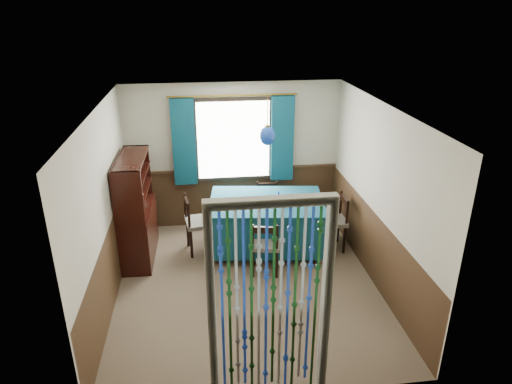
{
  "coord_description": "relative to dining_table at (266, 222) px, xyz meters",
  "views": [
    {
      "loc": [
        -0.58,
        -5.39,
        3.7
      ],
      "look_at": [
        0.21,
        0.64,
        1.14
      ],
      "focal_mm": 32.0,
      "sensor_mm": 36.0,
      "label": 1
    }
  ],
  "objects": [
    {
      "name": "wainscot_back",
      "position": [
        -0.42,
        1.01,
        0.02
      ],
      "size": [
        3.6,
        0.0,
        3.6
      ],
      "primitive_type": "plane",
      "rotation": [
        1.57,
        0.0,
        0.0
      ],
      "color": "#3F2918",
      "rests_on": "ground"
    },
    {
      "name": "sideboard",
      "position": [
        -1.98,
        0.04,
        0.09
      ],
      "size": [
        0.45,
        1.25,
        1.62
      ],
      "rotation": [
        0.0,
        0.0,
        -0.02
      ],
      "color": "black",
      "rests_on": "floor"
    },
    {
      "name": "wall_back",
      "position": [
        -0.42,
        1.03,
        0.77
      ],
      "size": [
        3.6,
        0.0,
        3.6
      ],
      "primitive_type": "plane",
      "rotation": [
        1.57,
        0.0,
        0.0
      ],
      "color": "beige",
      "rests_on": "ground"
    },
    {
      "name": "floor",
      "position": [
        -0.42,
        -0.97,
        -0.48
      ],
      "size": [
        4.0,
        4.0,
        0.0
      ],
      "primitive_type": "plane",
      "color": "brown",
      "rests_on": "ground"
    },
    {
      "name": "pendant_lamp",
      "position": [
        -0.0,
        0.0,
        1.4
      ],
      "size": [
        0.23,
        0.23,
        0.76
      ],
      "color": "olive",
      "rests_on": "ceiling"
    },
    {
      "name": "doorway",
      "position": [
        -0.42,
        -2.91,
        0.57
      ],
      "size": [
        1.16,
        0.12,
        2.18
      ],
      "primitive_type": null,
      "color": "silver",
      "rests_on": "ground"
    },
    {
      "name": "wainscot_left",
      "position": [
        -2.2,
        -0.97,
        0.02
      ],
      "size": [
        0.0,
        4.0,
        4.0
      ],
      "primitive_type": "plane",
      "rotation": [
        1.57,
        0.0,
        1.57
      ],
      "color": "#3F2918",
      "rests_on": "ground"
    },
    {
      "name": "bowl_shelf",
      "position": [
        -1.92,
        -0.22,
        0.65
      ],
      "size": [
        0.29,
        0.29,
        0.05
      ],
      "primitive_type": "imported",
      "rotation": [
        0.0,
        0.0,
        0.43
      ],
      "color": "beige",
      "rests_on": "sideboard"
    },
    {
      "name": "wall_right",
      "position": [
        1.38,
        -0.97,
        0.77
      ],
      "size": [
        0.0,
        4.0,
        4.0
      ],
      "primitive_type": "plane",
      "rotation": [
        1.57,
        0.0,
        -1.57
      ],
      "color": "beige",
      "rests_on": "ground"
    },
    {
      "name": "window",
      "position": [
        -0.42,
        0.98,
        1.07
      ],
      "size": [
        1.32,
        0.12,
        1.42
      ],
      "primitive_type": "cube",
      "color": "black",
      "rests_on": "wall_back"
    },
    {
      "name": "dining_table",
      "position": [
        0.0,
        0.0,
        0.0
      ],
      "size": [
        1.88,
        1.41,
        0.85
      ],
      "rotation": [
        0.0,
        0.0,
        -0.12
      ],
      "color": "#0F4050",
      "rests_on": "floor"
    },
    {
      "name": "chair_right",
      "position": [
        1.06,
        -0.11,
        0.0
      ],
      "size": [
        0.45,
        0.47,
        0.91
      ],
      "rotation": [
        0.0,
        0.0,
        1.53
      ],
      "color": "black",
      "rests_on": "floor"
    },
    {
      "name": "wainscot_right",
      "position": [
        1.37,
        -0.97,
        0.02
      ],
      "size": [
        0.0,
        4.0,
        4.0
      ],
      "primitive_type": "plane",
      "rotation": [
        1.57,
        0.0,
        -1.57
      ],
      "color": "#3F2918",
      "rests_on": "ground"
    },
    {
      "name": "vase_table",
      "position": [
        0.16,
        -0.13,
        0.45
      ],
      "size": [
        0.19,
        0.19,
        0.17
      ],
      "primitive_type": "imported",
      "rotation": [
        0.0,
        0.0,
        -0.19
      ],
      "color": "#163A9C",
      "rests_on": "dining_table"
    },
    {
      "name": "chair_far",
      "position": [
        0.13,
        0.68,
        -0.04
      ],
      "size": [
        0.43,
        0.41,
        0.83
      ],
      "rotation": [
        0.0,
        0.0,
        3.09
      ],
      "color": "black",
      "rests_on": "floor"
    },
    {
      "name": "vase_sideboard",
      "position": [
        -1.92,
        0.34,
        0.41
      ],
      "size": [
        0.19,
        0.19,
        0.17
      ],
      "primitive_type": "imported",
      "rotation": [
        0.0,
        0.0,
        0.2
      ],
      "color": "beige",
      "rests_on": "sideboard"
    },
    {
      "name": "wall_left",
      "position": [
        -2.22,
        -0.97,
        0.77
      ],
      "size": [
        0.0,
        4.0,
        4.0
      ],
      "primitive_type": "plane",
      "rotation": [
        1.57,
        0.0,
        1.57
      ],
      "color": "beige",
      "rests_on": "ground"
    },
    {
      "name": "ceiling",
      "position": [
        -0.42,
        -0.97,
        2.02
      ],
      "size": [
        4.0,
        4.0,
        0.0
      ],
      "primitive_type": "plane",
      "rotation": [
        3.14,
        0.0,
        0.0
      ],
      "color": "silver",
      "rests_on": "ground"
    },
    {
      "name": "chair_near",
      "position": [
        -0.12,
        -0.69,
        -0.03
      ],
      "size": [
        0.49,
        0.47,
        0.85
      ],
      "rotation": [
        0.0,
        0.0,
        -0.19
      ],
      "color": "black",
      "rests_on": "floor"
    },
    {
      "name": "wall_front",
      "position": [
        -0.42,
        -2.97,
        0.77
      ],
      "size": [
        3.6,
        0.0,
        3.6
      ],
      "primitive_type": "plane",
      "rotation": [
        -1.57,
        0.0,
        0.0
      ],
      "color": "beige",
      "rests_on": "ground"
    },
    {
      "name": "wainscot_front",
      "position": [
        -0.42,
        -2.96,
        0.02
      ],
      "size": [
        3.6,
        0.0,
        3.6
      ],
      "primitive_type": "plane",
      "rotation": [
        -1.57,
        0.0,
        0.0
      ],
      "color": "#3F2918",
      "rests_on": "ground"
    },
    {
      "name": "chair_left",
      "position": [
        -1.07,
        0.08,
        0.01
      ],
      "size": [
        0.5,
        0.52,
        0.93
      ],
      "rotation": [
        0.0,
        0.0,
        -1.43
      ],
      "color": "black",
      "rests_on": "floor"
    }
  ]
}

